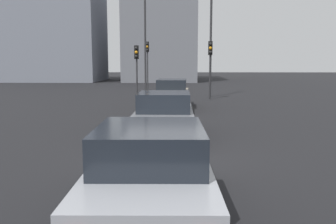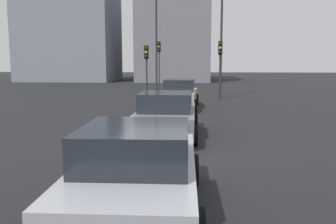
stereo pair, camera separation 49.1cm
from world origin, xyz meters
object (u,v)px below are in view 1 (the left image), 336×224
at_px(car_grey_second, 164,115).
at_px(street_lamp_kerbside, 211,32).
at_px(street_lamp_far, 145,29).
at_px(car_silver_third, 151,171).
at_px(traffic_light_near_left, 210,58).
at_px(traffic_light_near_right, 147,55).
at_px(car_beige_lead, 172,94).
at_px(traffic_light_far_left, 137,61).

relative_size(car_grey_second, street_lamp_kerbside, 0.55).
distance_m(street_lamp_kerbside, street_lamp_far, 6.09).
height_order(car_grey_second, car_silver_third, car_grey_second).
xyz_separation_m(car_grey_second, traffic_light_near_left, (12.17, -2.61, 2.05)).
bearing_deg(traffic_light_near_right, car_beige_lead, 15.05).
bearing_deg(car_beige_lead, street_lamp_far, 15.45).
relative_size(traffic_light_near_right, traffic_light_far_left, 1.20).
xyz_separation_m(car_beige_lead, street_lamp_far, (9.76, 2.30, 4.35)).
distance_m(car_silver_third, traffic_light_near_right, 26.59).
bearing_deg(traffic_light_near_right, car_silver_third, 9.27).
bearing_deg(traffic_light_near_right, street_lamp_far, 5.93).
bearing_deg(car_beige_lead, car_grey_second, -178.88).
bearing_deg(car_grey_second, traffic_light_near_right, 6.64).
distance_m(car_silver_third, traffic_light_far_left, 18.66).
height_order(traffic_light_near_left, street_lamp_kerbside, street_lamp_kerbside).
bearing_deg(street_lamp_far, car_beige_lead, -166.76).
bearing_deg(car_beige_lead, traffic_light_far_left, 29.68).
xyz_separation_m(car_beige_lead, street_lamp_kerbside, (6.23, -2.63, 3.83)).
height_order(traffic_light_far_left, street_lamp_kerbside, street_lamp_kerbside).
xyz_separation_m(car_silver_third, traffic_light_near_right, (26.39, 2.23, 2.35)).
bearing_deg(car_silver_third, car_grey_second, -1.14).
distance_m(car_beige_lead, street_lamp_far, 10.93).
relative_size(car_beige_lead, street_lamp_kerbside, 0.61).
bearing_deg(traffic_light_near_left, traffic_light_near_right, -145.84).
bearing_deg(car_silver_third, street_lamp_kerbside, -9.05).
relative_size(car_beige_lead, traffic_light_far_left, 1.33).
bearing_deg(traffic_light_far_left, traffic_light_near_left, 91.94).
bearing_deg(car_silver_third, car_beige_lead, -1.74).
height_order(car_beige_lead, car_silver_third, car_beige_lead).
relative_size(street_lamp_kerbside, street_lamp_far, 0.89).
height_order(traffic_light_near_right, street_lamp_far, street_lamp_far).
bearing_deg(car_silver_third, street_lamp_far, 4.10).
height_order(car_grey_second, street_lamp_far, street_lamp_far).
bearing_deg(car_beige_lead, street_lamp_kerbside, -20.66).
distance_m(traffic_light_near_left, street_lamp_kerbside, 2.44).
height_order(car_silver_third, street_lamp_kerbside, street_lamp_kerbside).
bearing_deg(car_silver_third, traffic_light_far_left, 5.98).
bearing_deg(traffic_light_far_left, street_lamp_kerbside, 109.98).
bearing_deg(street_lamp_kerbside, traffic_light_near_left, 174.17).
bearing_deg(street_lamp_kerbside, car_beige_lead, 157.12).
height_order(car_grey_second, traffic_light_near_right, traffic_light_near_right).
distance_m(car_beige_lead, traffic_light_near_right, 13.10).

